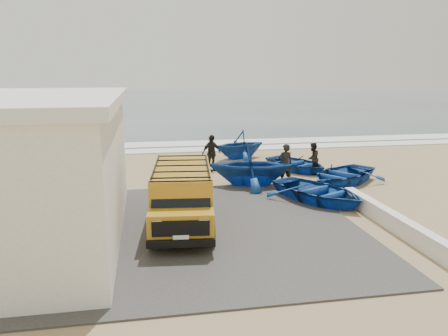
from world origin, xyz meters
TOP-DOWN VIEW (x-y plane):
  - ground at (0.00, 0.00)m, footprint 160.00×160.00m
  - slab at (-2.00, -2.00)m, footprint 12.00×10.00m
  - ocean at (0.00, 56.00)m, footprint 180.00×88.00m
  - surf_line at (0.00, 12.00)m, footprint 180.00×1.60m
  - surf_wash at (0.00, 14.50)m, footprint 180.00×2.20m
  - parapet at (5.00, -3.00)m, footprint 0.35×6.00m
  - van at (-1.58, -1.72)m, footprint 2.29×4.85m
  - boat_near_left at (3.78, 0.13)m, footprint 4.39×4.91m
  - boat_near_right at (5.88, 2.54)m, footprint 4.97×4.68m
  - boat_mid_left at (1.80, 2.91)m, footprint 4.20×3.82m
  - boat_mid_right at (4.76, 5.33)m, footprint 3.92×4.35m
  - boat_far_left at (2.61, 8.97)m, footprint 3.77×3.50m
  - fisherman_front at (3.41, 3.02)m, footprint 0.67×0.45m
  - fisherman_middle at (5.30, 4.55)m, footprint 0.94×0.94m
  - fisherman_back at (0.53, 6.04)m, footprint 1.16×0.88m

SIDE VIEW (x-z plane):
  - ground at x=0.00m, z-range 0.00..0.00m
  - ocean at x=0.00m, z-range 0.00..0.01m
  - surf_wash at x=0.00m, z-range 0.00..0.04m
  - slab at x=-2.00m, z-range 0.00..0.05m
  - surf_line at x=0.00m, z-range 0.00..0.06m
  - parapet at x=5.00m, z-range 0.00..0.55m
  - boat_mid_right at x=4.76m, z-range 0.00..0.74m
  - boat_near_right at x=5.88m, z-range 0.00..0.84m
  - boat_near_left at x=3.78m, z-range 0.00..0.84m
  - fisherman_middle at x=5.30m, z-range 0.00..1.54m
  - boat_far_left at x=2.61m, z-range 0.00..1.62m
  - fisherman_front at x=3.41m, z-range 0.00..1.80m
  - fisherman_back at x=0.53m, z-range 0.00..1.84m
  - boat_mid_left at x=1.80m, z-range 0.00..1.90m
  - van at x=-1.58m, z-range 0.08..2.09m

